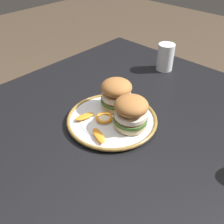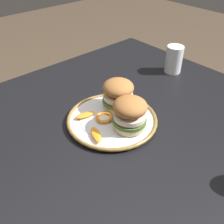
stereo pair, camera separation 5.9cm
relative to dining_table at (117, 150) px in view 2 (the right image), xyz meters
name	(u,v)px [view 2 (the right image)]	position (x,y,z in m)	size (l,w,h in m)	color
dining_table	(117,150)	(0.00, 0.00, 0.00)	(1.18, 1.05, 0.76)	black
dinner_plate	(112,119)	(-0.01, -0.03, 0.11)	(0.30, 0.30, 0.02)	white
sandwich_half_left	(118,93)	(-0.07, -0.07, 0.17)	(0.14, 0.14, 0.10)	beige
sandwich_half_right	(130,113)	(-0.02, 0.03, 0.17)	(0.15, 0.15, 0.10)	beige
orange_peel_curled	(104,117)	(0.01, -0.05, 0.12)	(0.07, 0.07, 0.01)	orange
orange_peel_strip_long	(96,134)	(0.09, 0.00, 0.12)	(0.05, 0.08, 0.01)	orange
orange_peel_strip_short	(85,115)	(0.05, -0.10, 0.12)	(0.07, 0.04, 0.01)	orange
drinking_glass	(174,61)	(-0.44, -0.12, 0.15)	(0.07, 0.07, 0.12)	white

